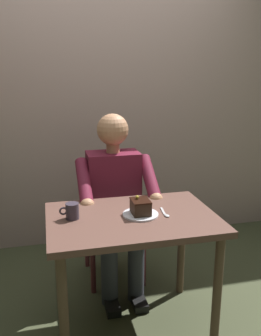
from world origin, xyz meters
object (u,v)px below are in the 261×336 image
at_px(chair, 111,213).
at_px(cake_slice, 140,206).
at_px(coffee_cup, 72,211).
at_px(seated_person, 116,200).
at_px(dessert_spoon, 165,214).
at_px(dining_table, 132,233).

xyz_separation_m(chair, cake_slice, (-0.05, 0.65, 0.29)).
height_order(chair, cake_slice, chair).
xyz_separation_m(cake_slice, coffee_cup, (0.38, -0.04, -0.00)).
distance_m(cake_slice, coffee_cup, 0.38).
distance_m(seated_person, cake_slice, 0.50).
bearing_deg(cake_slice, dessert_spoon, 170.27).
bearing_deg(coffee_cup, chair, -118.19).
relative_size(cake_slice, dessert_spoon, 0.85).
distance_m(dining_table, dessert_spoon, 0.22).
relative_size(cake_slice, coffee_cup, 1.13).
distance_m(chair, dessert_spoon, 0.74).
height_order(chair, seated_person, seated_person).
bearing_deg(seated_person, chair, -90.00).
bearing_deg(dessert_spoon, seated_person, -69.61).
bearing_deg(chair, dessert_spoon, 105.50).
relative_size(dining_table, dessert_spoon, 6.56).
xyz_separation_m(seated_person, dessert_spoon, (-0.19, 0.50, 0.09)).
bearing_deg(cake_slice, coffee_cup, -5.76).
distance_m(seated_person, coffee_cup, 0.56).
height_order(dining_table, chair, chair).
height_order(cake_slice, coffee_cup, cake_slice).
relative_size(seated_person, coffee_cup, 11.40).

